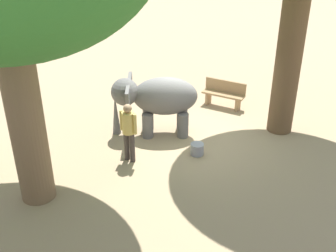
% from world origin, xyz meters
% --- Properties ---
extents(ground_plane, '(60.00, 60.00, 0.00)m').
position_xyz_m(ground_plane, '(0.00, 0.00, 0.00)').
color(ground_plane, tan).
extents(elephant, '(2.51, 1.83, 1.73)m').
position_xyz_m(elephant, '(1.01, -0.00, 1.10)').
color(elephant, slate).
rests_on(elephant, ground_plane).
extents(person_handler, '(0.49, 0.32, 1.62)m').
position_xyz_m(person_handler, '(1.23, 1.63, 0.95)').
color(person_handler, '#3F3833').
rests_on(person_handler, ground_plane).
extents(wooden_bench, '(1.45, 0.69, 0.88)m').
position_xyz_m(wooden_bench, '(-0.59, -2.39, 0.47)').
color(wooden_bench, '#9E7A51').
rests_on(wooden_bench, ground_plane).
extents(feed_bucket, '(0.36, 0.36, 0.32)m').
position_xyz_m(feed_bucket, '(-0.40, 0.86, 0.16)').
color(feed_bucket, gray).
rests_on(feed_bucket, ground_plane).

